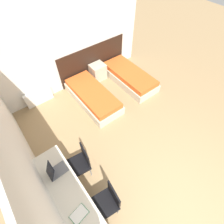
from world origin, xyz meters
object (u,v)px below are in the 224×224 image
(bed_near_door, at_px, (129,77))
(chair_near_laptop, at_px, (80,162))
(nightstand, at_px, (98,72))
(laptop, at_px, (55,171))
(chair_near_notebook, at_px, (107,201))
(bed_near_window, at_px, (93,96))

(bed_near_door, relative_size, chair_near_laptop, 2.18)
(nightstand, bearing_deg, laptop, -136.92)
(nightstand, relative_size, chair_near_laptop, 0.61)
(bed_near_door, distance_m, chair_near_notebook, 3.83)
(nightstand, height_order, laptop, laptop)
(bed_near_door, xyz_separation_m, laptop, (-3.30, -1.65, 0.60))
(chair_near_notebook, bearing_deg, bed_near_door, 49.97)
(bed_near_window, bearing_deg, nightstand, 46.55)
(bed_near_door, xyz_separation_m, chair_near_notebook, (-2.82, -2.57, 0.29))
(bed_near_door, bearing_deg, chair_near_laptop, -149.71)
(bed_near_door, bearing_deg, bed_near_window, 180.00)
(chair_near_laptop, distance_m, chair_near_notebook, 0.93)
(nightstand, bearing_deg, chair_near_notebook, -122.20)
(bed_near_door, relative_size, nightstand, 3.59)
(bed_near_window, distance_m, laptop, 2.56)
(nightstand, xyz_separation_m, chair_near_laptop, (-2.10, -2.41, 0.21))
(bed_near_window, xyz_separation_m, laptop, (-1.86, -1.65, 0.60))
(chair_near_laptop, bearing_deg, laptop, -171.33)
(bed_near_window, relative_size, bed_near_door, 1.00)
(chair_near_laptop, bearing_deg, chair_near_notebook, -82.01)
(nightstand, bearing_deg, chair_near_laptop, -131.08)
(nightstand, height_order, chair_near_notebook, chair_near_notebook)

